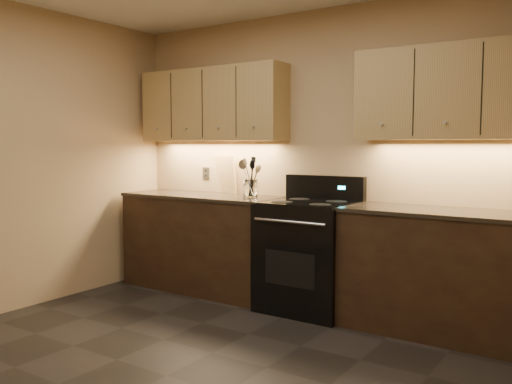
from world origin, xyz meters
The scene contains 15 objects.
floor centered at (0.00, 0.00, 0.00)m, with size 4.00×4.00×0.00m, color black.
wall_back centered at (0.00, 2.00, 1.30)m, with size 4.00×0.04×2.60m, color tan.
counter_left centered at (-1.10, 1.70, 0.47)m, with size 1.62×0.62×0.93m.
counter_right centered at (1.18, 1.70, 0.47)m, with size 1.46×0.62×0.93m.
stove centered at (0.08, 1.68, 0.48)m, with size 0.76×0.68×1.14m.
upper_cab_left centered at (-1.10, 1.85, 1.80)m, with size 1.60×0.30×0.70m, color tan.
upper_cab_right centered at (1.18, 1.85, 1.80)m, with size 1.44×0.30×0.70m, color tan.
outlet_plate centered at (-1.30, 1.99, 1.12)m, with size 0.09×0.01×0.12m, color #B2B5BA.
utensil_crock centered at (-0.56, 1.73, 1.01)m, with size 0.13×0.13×0.16m.
cutting_board centered at (-1.03, 1.97, 1.12)m, with size 0.30×0.02×0.37m, color #D9BC74.
wooden_spoon centered at (-0.58, 1.72, 1.09)m, with size 0.06×0.06×0.29m, color #D9BC74, non-canonical shape.
black_spoon centered at (-0.56, 1.74, 1.11)m, with size 0.06×0.06×0.33m, color black, non-canonical shape.
black_turner centered at (-0.55, 1.71, 1.13)m, with size 0.08×0.08×0.37m, color black, non-canonical shape.
steel_spatula centered at (-0.53, 1.74, 1.13)m, with size 0.08×0.08×0.36m, color silver, non-canonical shape.
steel_skimmer centered at (-0.52, 1.71, 1.11)m, with size 0.09×0.09×0.33m, color silver, non-canonical shape.
Camera 1 is at (2.24, -2.35, 1.41)m, focal length 38.00 mm.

